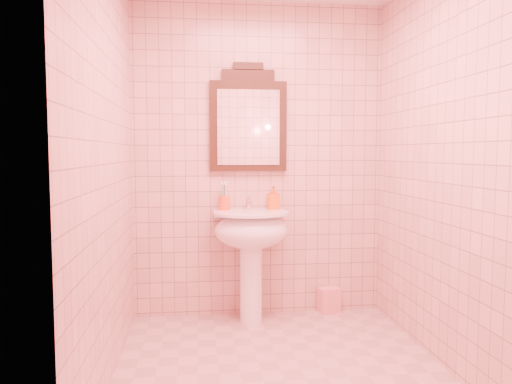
{
  "coord_description": "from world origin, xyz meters",
  "views": [
    {
      "loc": [
        -0.5,
        -2.88,
        1.32
      ],
      "look_at": [
        -0.09,
        0.55,
        1.04
      ],
      "focal_mm": 35.0,
      "sensor_mm": 36.0,
      "label": 1
    }
  ],
  "objects": [
    {
      "name": "mirror",
      "position": [
        -0.09,
        1.07,
        1.56
      ],
      "size": [
        0.61,
        0.06,
        0.85
      ],
      "color": "black",
      "rests_on": "back_wall"
    },
    {
      "name": "toothbrush_cup",
      "position": [
        -0.28,
        1.02,
        0.92
      ],
      "size": [
        0.09,
        0.09,
        0.2
      ],
      "rotation": [
        0.0,
        0.0,
        -0.21
      ],
      "color": "#FF4015",
      "rests_on": "pedestal_sink"
    },
    {
      "name": "floor",
      "position": [
        0.0,
        0.0,
        0.0
      ],
      "size": [
        2.2,
        2.2,
        0.0
      ],
      "primitive_type": "plane",
      "color": "tan",
      "rests_on": "ground"
    },
    {
      "name": "soap_dispenser",
      "position": [
        0.11,
        1.02,
        0.96
      ],
      "size": [
        0.1,
        0.1,
        0.19
      ],
      "primitive_type": "imported",
      "rotation": [
        0.0,
        0.0,
        0.13
      ],
      "color": "#DB5B12",
      "rests_on": "pedestal_sink"
    },
    {
      "name": "pedestal_sink",
      "position": [
        -0.09,
        0.87,
        0.66
      ],
      "size": [
        0.58,
        0.58,
        0.86
      ],
      "color": "white",
      "rests_on": "floor"
    },
    {
      "name": "back_wall",
      "position": [
        0.0,
        1.1,
        1.25
      ],
      "size": [
        2.0,
        0.02,
        2.5
      ],
      "primitive_type": "cube",
      "color": "#DAA598",
      "rests_on": "floor"
    },
    {
      "name": "faucet",
      "position": [
        -0.09,
        1.01,
        0.92
      ],
      "size": [
        0.04,
        0.16,
        0.11
      ],
      "color": "white",
      "rests_on": "pedestal_sink"
    },
    {
      "name": "towel",
      "position": [
        0.57,
        1.04,
        0.1
      ],
      "size": [
        0.19,
        0.15,
        0.2
      ],
      "primitive_type": "cube",
      "rotation": [
        0.0,
        0.0,
        0.24
      ],
      "color": "pink",
      "rests_on": "floor"
    }
  ]
}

